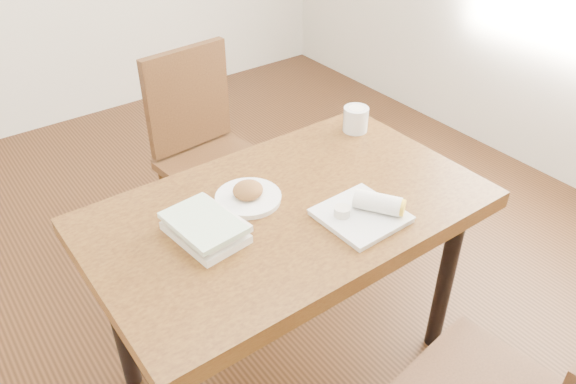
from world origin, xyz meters
TOP-DOWN VIEW (x-y plane):
  - ground at (0.00, 0.00)m, footprint 4.00×5.00m
  - table at (0.00, 0.00)m, footprint 1.24×0.74m
  - chair_far at (0.14, 0.79)m, footprint 0.46×0.46m
  - plate_scone at (-0.09, 0.09)m, footprint 0.21×0.21m
  - coffee_mug at (0.50, 0.24)m, footprint 0.14×0.09m
  - plate_burrito at (0.15, -0.19)m, footprint 0.24×0.24m
  - book_stack at (-0.28, 0.02)m, footprint 0.20×0.26m

SIDE VIEW (x-z plane):
  - ground at x=0.00m, z-range -0.01..0.00m
  - chair_far at x=0.14m, z-range 0.07..1.03m
  - table at x=0.00m, z-range 0.29..1.04m
  - plate_scone at x=-0.09m, z-range 0.74..0.80m
  - plate_burrito at x=0.15m, z-range 0.74..0.81m
  - book_stack at x=-0.28m, z-range 0.75..0.81m
  - coffee_mug at x=0.50m, z-range 0.75..0.85m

